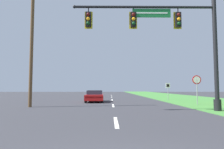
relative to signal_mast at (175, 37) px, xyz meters
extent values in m
cube|color=#428438|center=(6.64, 20.14, -4.64)|extent=(10.00, 110.00, 0.04)
cube|color=silver|center=(-3.86, -3.86, -4.65)|extent=(0.16, 2.80, 0.01)
cube|color=silver|center=(-3.86, 4.14, -4.65)|extent=(0.16, 2.80, 0.01)
cube|color=silver|center=(-3.86, 12.14, -4.65)|extent=(0.16, 2.80, 0.01)
cube|color=silver|center=(-3.86, 20.14, -4.65)|extent=(0.16, 2.80, 0.01)
cube|color=silver|center=(-3.86, 28.14, -4.65)|extent=(0.16, 2.80, 0.01)
cylinder|color=black|center=(2.54, 0.01, -4.27)|extent=(0.44, 0.44, 0.70)
cylinder|color=black|center=(2.54, 0.01, -1.04)|extent=(0.26, 0.26, 7.16)
cylinder|color=black|center=(-1.93, 0.01, 1.95)|extent=(8.93, 0.16, 0.16)
sphere|color=black|center=(-6.39, 0.01, 1.95)|extent=(0.21, 0.21, 0.21)
cube|color=#196B33|center=(-1.48, 0.01, 1.55)|extent=(2.43, 0.06, 0.55)
cube|color=white|center=(-1.48, -0.03, 1.55)|extent=(2.04, 0.01, 0.08)
cylinder|color=black|center=(-5.50, 0.01, 1.77)|extent=(0.06, 0.06, 0.35)
cube|color=yellow|center=(-5.50, 0.14, 1.12)|extent=(0.50, 0.03, 1.11)
cube|color=black|center=(-5.50, 0.01, 1.12)|extent=(0.34, 0.24, 0.95)
sphere|color=#4C0F0C|center=(-5.50, -0.13, 1.41)|extent=(0.22, 0.22, 0.22)
sphere|color=orange|center=(-5.50, -0.13, 1.12)|extent=(0.22, 0.22, 0.22)
sphere|color=#0F3D19|center=(-5.50, -0.13, 0.84)|extent=(0.22, 0.22, 0.22)
cylinder|color=black|center=(-2.64, 0.01, 1.77)|extent=(0.06, 0.06, 0.35)
cube|color=yellow|center=(-2.64, 0.14, 1.12)|extent=(0.50, 0.03, 1.11)
cube|color=black|center=(-2.64, 0.01, 1.12)|extent=(0.34, 0.24, 0.95)
sphere|color=#4C0F0C|center=(-2.64, -0.13, 1.41)|extent=(0.22, 0.22, 0.22)
sphere|color=orange|center=(-2.64, -0.13, 1.12)|extent=(0.22, 0.22, 0.22)
sphere|color=#0F3D19|center=(-2.64, -0.13, 0.84)|extent=(0.22, 0.22, 0.22)
cylinder|color=black|center=(0.22, 0.01, 1.77)|extent=(0.06, 0.06, 0.35)
cube|color=yellow|center=(0.22, 0.14, 1.12)|extent=(0.50, 0.03, 1.11)
cube|color=black|center=(0.22, 0.01, 1.12)|extent=(0.34, 0.24, 0.95)
sphere|color=#4C0F0C|center=(0.22, -0.13, 1.41)|extent=(0.22, 0.22, 0.22)
sphere|color=orange|center=(0.22, -0.13, 1.12)|extent=(0.22, 0.22, 0.22)
sphere|color=#0F3D19|center=(0.22, -0.13, 0.84)|extent=(0.22, 0.22, 0.22)
cylinder|color=black|center=(-5.01, 10.39, -4.34)|extent=(0.22, 0.64, 0.64)
cylinder|color=black|center=(-6.61, 10.33, -4.34)|extent=(0.22, 0.64, 0.64)
cylinder|color=black|center=(-4.90, 7.38, -4.34)|extent=(0.22, 0.64, 0.64)
cylinder|color=black|center=(-6.50, 7.33, -4.34)|extent=(0.22, 0.64, 0.64)
cube|color=#AD1414|center=(-5.76, 8.86, -4.16)|extent=(1.98, 4.47, 0.55)
cube|color=#283342|center=(-5.76, 8.97, -3.67)|extent=(1.67, 1.91, 0.42)
cube|color=#AD1414|center=(-5.76, 8.97, -3.49)|extent=(1.63, 1.87, 0.06)
cube|color=#B71414|center=(-5.68, 6.68, -4.10)|extent=(1.68, 0.12, 0.14)
cylinder|color=gray|center=(3.36, 4.76, -3.52)|extent=(0.07, 0.07, 2.20)
cylinder|color=red|center=(3.36, 4.76, -2.49)|extent=(0.76, 0.04, 0.76)
cylinder|color=white|center=(3.36, 4.74, -2.49)|extent=(0.61, 0.01, 0.61)
cylinder|color=gray|center=(2.86, 11.66, -3.62)|extent=(0.06, 0.06, 2.00)
cube|color=white|center=(2.86, 11.66, -2.89)|extent=(0.55, 0.04, 0.60)
cube|color=black|center=(2.86, 11.64, -2.89)|extent=(0.31, 0.01, 0.34)
cylinder|color=brown|center=(-10.23, 2.98, 0.49)|extent=(0.26, 0.26, 10.29)
camera|label=1|loc=(-4.12, -12.37, -3.23)|focal=32.00mm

